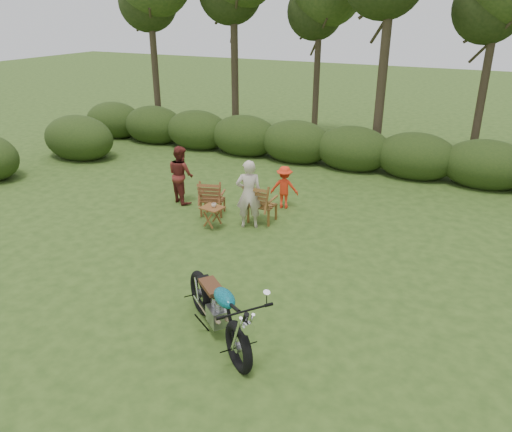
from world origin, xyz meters
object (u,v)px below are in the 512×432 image
at_px(lawn_chair_right, 262,221).
at_px(adult_b, 183,202).
at_px(lawn_chair_left, 213,214).
at_px(motorcycle, 219,335).
at_px(side_table, 213,218).
at_px(child, 284,207).
at_px(cup, 214,205).
at_px(adult_a, 249,227).

bearing_deg(lawn_chair_right, adult_b, -6.38).
relative_size(lawn_chair_right, adult_b, 0.65).
bearing_deg(adult_b, lawn_chair_left, -172.01).
distance_m(motorcycle, lawn_chair_left, 5.16).
xyz_separation_m(side_table, adult_b, (-1.65, 1.15, -0.27)).
distance_m(lawn_chair_left, child, 1.91).
height_order(lawn_chair_right, cup, cup).
bearing_deg(lawn_chair_left, adult_b, -35.73).
relative_size(side_table, child, 0.47).
height_order(cup, child, cup).
height_order(lawn_chair_right, side_table, side_table).
bearing_deg(motorcycle, adult_b, 167.61).
xyz_separation_m(cup, child, (0.99, 1.96, -0.59)).
bearing_deg(adult_a, child, -125.71).
xyz_separation_m(motorcycle, lawn_chair_right, (-1.36, 4.54, 0.00)).
xyz_separation_m(lawn_chair_right, side_table, (-0.89, -0.90, 0.27)).
xyz_separation_m(side_table, child, (1.02, 1.98, -0.27)).
height_order(lawn_chair_left, child, child).
xyz_separation_m(lawn_chair_left, cup, (0.48, -0.73, 0.59)).
bearing_deg(adult_a, side_table, 5.42).
bearing_deg(adult_a, adult_b, -41.80).
bearing_deg(adult_a, motorcycle, 84.57).
relative_size(adult_a, child, 1.47).
relative_size(lawn_chair_left, cup, 7.96).
relative_size(motorcycle, child, 2.04).
bearing_deg(cup, motorcycle, -58.71).
bearing_deg(side_table, lawn_chair_right, 45.25).
xyz_separation_m(lawn_chair_right, lawn_chair_left, (-1.34, -0.14, 0.00)).
xyz_separation_m(lawn_chair_left, adult_a, (1.19, -0.31, 0.00)).
xyz_separation_m(lawn_chair_right, adult_a, (-0.14, -0.45, 0.00)).
bearing_deg(lawn_chair_left, child, -158.00).
height_order(lawn_chair_left, adult_a, adult_a).
distance_m(lawn_chair_right, adult_b, 2.55).
distance_m(adult_b, child, 2.80).
bearing_deg(cup, child, 63.19).
height_order(lawn_chair_right, lawn_chair_left, lawn_chair_right).
bearing_deg(lawn_chair_right, child, -97.66).
distance_m(motorcycle, side_table, 4.29).
xyz_separation_m(side_table, cup, (0.03, 0.03, 0.32)).
relative_size(lawn_chair_left, adult_a, 0.56).
relative_size(motorcycle, adult_b, 1.49).
bearing_deg(adult_b, motorcycle, 155.09).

